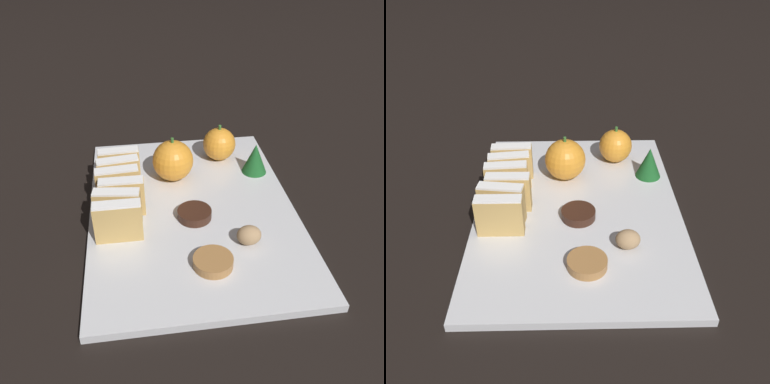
% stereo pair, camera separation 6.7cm
% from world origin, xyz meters
% --- Properties ---
extents(ground_plane, '(6.00, 6.00, 0.00)m').
position_xyz_m(ground_plane, '(0.00, 0.00, 0.00)').
color(ground_plane, black).
extents(serving_platter, '(0.32, 0.45, 0.01)m').
position_xyz_m(serving_platter, '(0.00, 0.00, 0.01)').
color(serving_platter, silver).
rests_on(serving_platter, ground_plane).
extents(stollen_slice_front, '(0.07, 0.02, 0.06)m').
position_xyz_m(stollen_slice_front, '(-0.11, -0.06, 0.04)').
color(stollen_slice_front, tan).
rests_on(stollen_slice_front, serving_platter).
extents(stollen_slice_second, '(0.07, 0.03, 0.06)m').
position_xyz_m(stollen_slice_second, '(-0.12, -0.03, 0.04)').
color(stollen_slice_second, tan).
rests_on(stollen_slice_second, serving_platter).
extents(stollen_slice_third, '(0.07, 0.02, 0.06)m').
position_xyz_m(stollen_slice_third, '(-0.11, 0.00, 0.04)').
color(stollen_slice_third, tan).
rests_on(stollen_slice_third, serving_platter).
extents(stollen_slice_fourth, '(0.07, 0.02, 0.06)m').
position_xyz_m(stollen_slice_fourth, '(-0.11, 0.03, 0.04)').
color(stollen_slice_fourth, tan).
rests_on(stollen_slice_fourth, serving_platter).
extents(stollen_slice_fifth, '(0.07, 0.03, 0.06)m').
position_xyz_m(stollen_slice_fifth, '(-0.11, 0.06, 0.04)').
color(stollen_slice_fifth, tan).
rests_on(stollen_slice_fifth, serving_platter).
extents(stollen_slice_sixth, '(0.07, 0.02, 0.06)m').
position_xyz_m(stollen_slice_sixth, '(-0.11, 0.09, 0.04)').
color(stollen_slice_sixth, tan).
rests_on(stollen_slice_sixth, serving_platter).
extents(orange_near, '(0.06, 0.06, 0.07)m').
position_xyz_m(orange_near, '(0.07, 0.15, 0.04)').
color(orange_near, orange).
rests_on(orange_near, serving_platter).
extents(orange_far, '(0.07, 0.07, 0.08)m').
position_xyz_m(orange_far, '(-0.02, 0.09, 0.05)').
color(orange_far, orange).
rests_on(orange_far, serving_platter).
extents(walnut, '(0.04, 0.03, 0.03)m').
position_xyz_m(walnut, '(0.07, -0.10, 0.03)').
color(walnut, tan).
rests_on(walnut, serving_platter).
extents(chocolate_cookie, '(0.05, 0.05, 0.01)m').
position_xyz_m(chocolate_cookie, '(-0.00, -0.03, 0.02)').
color(chocolate_cookie, '#381E14').
rests_on(chocolate_cookie, serving_platter).
extents(gingerbread_cookie, '(0.05, 0.05, 0.01)m').
position_xyz_m(gingerbread_cookie, '(0.01, -0.13, 0.02)').
color(gingerbread_cookie, '#A3703D').
rests_on(gingerbread_cookie, serving_platter).
extents(evergreen_sprig, '(0.04, 0.04, 0.05)m').
position_xyz_m(evergreen_sprig, '(0.13, 0.09, 0.04)').
color(evergreen_sprig, '#195623').
rests_on(evergreen_sprig, serving_platter).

